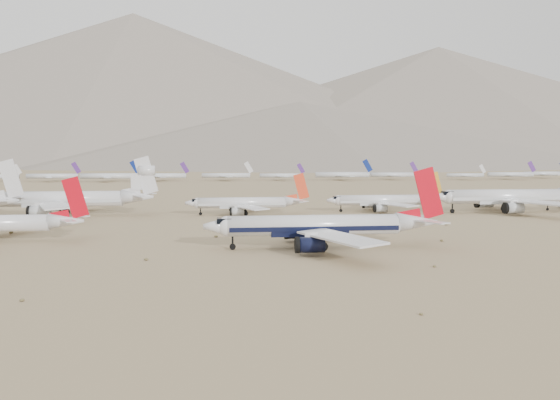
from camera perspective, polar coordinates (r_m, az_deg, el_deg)
name	(u,v)px	position (r m, az deg, el deg)	size (l,w,h in m)	color
ground	(345,244)	(130.01, 6.82, -4.62)	(7000.00, 7000.00, 0.00)	#846D4D
main_airliner	(324,226)	(123.69, 4.63, -2.71)	(52.14, 50.92, 18.40)	silver
row2_navy_widebody	(512,197)	(216.58, 23.05, 0.29)	(57.28, 56.01, 20.38)	silver
row2_gold_tail	(384,200)	(206.21, 10.86, -0.04)	(41.85, 40.93, 14.90)	silver
row2_orange_tail	(247,203)	(192.01, -3.47, -0.32)	(41.28, 40.38, 14.73)	silver
row2_white_trijet	(67,199)	(201.17, -21.33, 0.13)	(58.64, 57.31, 20.78)	silver
distant_storage_row	(295,175)	(448.67, 1.55, 2.62)	(615.90, 60.91, 15.34)	silver
mountain_range	(250,102)	(1783.76, -3.10, 10.19)	(7354.00, 3024.00, 470.00)	slate
foothills	(459,135)	(1345.95, 18.24, 6.48)	(4637.50, 1395.00, 155.00)	slate
desert_scrub	(373,269)	(101.54, 9.67, -7.14)	(261.14, 121.67, 0.63)	brown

